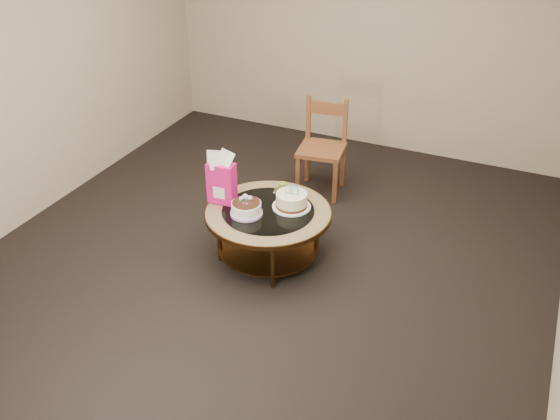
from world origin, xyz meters
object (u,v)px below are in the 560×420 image
at_px(gift_bag, 221,178).
at_px(cream_cake, 292,201).
at_px(decorated_cake, 246,209).
at_px(dining_chair, 322,147).
at_px(coffee_table, 268,219).

bearing_deg(gift_bag, cream_cake, 10.95).
relative_size(decorated_cake, cream_cake, 0.82).
bearing_deg(dining_chair, decorated_cake, -102.27).
distance_m(coffee_table, decorated_cake, 0.22).
bearing_deg(coffee_table, gift_bag, -176.08).
height_order(gift_bag, dining_chair, dining_chair).
relative_size(coffee_table, dining_chair, 1.12).
relative_size(cream_cake, gift_bag, 0.71).
relative_size(cream_cake, dining_chair, 0.34).
xyz_separation_m(coffee_table, cream_cake, (0.15, 0.12, 0.14)).
height_order(coffee_table, gift_bag, gift_bag).
xyz_separation_m(coffee_table, gift_bag, (-0.40, -0.03, 0.30)).
relative_size(gift_bag, dining_chair, 0.48).
bearing_deg(cream_cake, decorated_cake, -152.35).
bearing_deg(gift_bag, coffee_table, 0.16).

